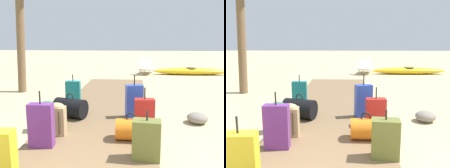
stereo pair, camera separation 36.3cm
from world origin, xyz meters
The scene contains 14 objects.
ground_plane centered at (0.00, 3.20, 0.00)m, with size 60.00×60.00×0.00m, color tan.
boardwalk centered at (0.00, 4.00, 0.04)m, with size 2.04×7.99×0.08m, color brown.
backpack_tan centered at (-0.62, 2.12, 0.37)m, with size 0.31×0.25×0.56m.
suitcase_blue centered at (0.69, 3.20, 0.42)m, with size 0.38×0.27×0.89m.
duffel_bag_orange centered at (0.64, 2.02, 0.25)m, with size 0.48×0.35×0.45m.
suitcase_red centered at (0.88, 2.66, 0.34)m, with size 0.38×0.22×0.74m.
suitcase_teal centered at (-0.80, 4.01, 0.38)m, with size 0.36×0.18×0.76m.
duffel_bag_black centered at (-0.63, 3.05, 0.28)m, with size 0.73×0.57×0.51m.
suitcase_olive centered at (0.85, 1.38, 0.35)m, with size 0.40×0.27×0.68m.
suitcase_purple centered at (-0.70, 1.64, 0.41)m, with size 0.37×0.19×0.86m.
backpack_green centered at (-0.92, 2.50, 0.33)m, with size 0.38×0.34×0.48m.
lounge_chair centered at (1.29, 10.22, 0.33)m, with size 0.93×1.62×0.80m.
kayak centered at (3.37, 10.12, 0.16)m, with size 3.48×0.70×0.33m.
rock_right_near centered at (1.97, 3.15, 0.11)m, with size 0.42×0.42×0.22m, color gray.
Camera 1 is at (0.67, -1.77, 1.69)m, focal length 39.57 mm.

